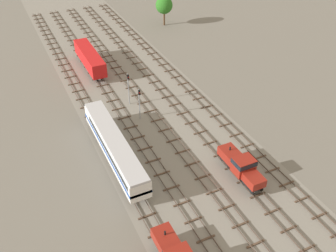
{
  "coord_description": "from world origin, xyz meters",
  "views": [
    {
      "loc": [
        -20.24,
        12.07,
        35.58
      ],
      "look_at": [
        0.0,
        54.46,
        1.5
      ],
      "focal_mm": 39.91,
      "sensor_mm": 36.0,
      "label": 1
    }
  ],
  "objects": [
    {
      "name": "ground_plane",
      "position": [
        0.0,
        56.0,
        0.0
      ],
      "size": [
        480.0,
        480.0,
        0.0
      ],
      "primitive_type": "plane",
      "color": "slate"
    },
    {
      "name": "ballast_bed",
      "position": [
        0.0,
        56.0,
        0.0
      ],
      "size": [
        22.94,
        176.0,
        0.01
      ],
      "primitive_type": "cube",
      "color": "gray",
      "rests_on": "ground"
    },
    {
      "name": "track_far_left",
      "position": [
        -9.47,
        57.0,
        0.14
      ],
      "size": [
        2.4,
        126.0,
        0.29
      ],
      "color": "#47382D",
      "rests_on": "ground"
    },
    {
      "name": "track_left",
      "position": [
        -4.73,
        57.0,
        0.14
      ],
      "size": [
        2.4,
        126.0,
        0.29
      ],
      "color": "#47382D",
      "rests_on": "ground"
    },
    {
      "name": "track_centre_left",
      "position": [
        0.0,
        57.0,
        0.14
      ],
      "size": [
        2.4,
        126.0,
        0.29
      ],
      "color": "#47382D",
      "rests_on": "ground"
    },
    {
      "name": "track_centre",
      "position": [
        4.73,
        57.0,
        0.14
      ],
      "size": [
        2.4,
        126.0,
        0.29
      ],
      "color": "#47382D",
      "rests_on": "ground"
    },
    {
      "name": "track_centre_right",
      "position": [
        9.47,
        57.0,
        0.14
      ],
      "size": [
        2.4,
        126.0,
        0.29
      ],
      "color": "#47382D",
      "rests_on": "ground"
    },
    {
      "name": "shunter_loco_centre_near",
      "position": [
        4.73,
        41.53,
        2.01
      ],
      "size": [
        2.74,
        8.46,
        3.1
      ],
      "color": "maroon",
      "rests_on": "ground"
    },
    {
      "name": "diesel_railcar_far_left_mid",
      "position": [
        -9.47,
        52.17,
        2.6
      ],
      "size": [
        2.96,
        20.5,
        3.8
      ],
      "color": "white",
      "rests_on": "ground"
    },
    {
      "name": "freight_boxcar_left_midfar",
      "position": [
        -4.73,
        81.34,
        2.45
      ],
      "size": [
        2.87,
        14.0,
        3.6
      ],
      "color": "red",
      "rests_on": "ground"
    },
    {
      "name": "signal_post_nearest",
      "position": [
        -2.37,
        65.22,
        3.76
      ],
      "size": [
        0.28,
        0.47,
        5.98
      ],
      "color": "gray",
      "rests_on": "ground"
    },
    {
      "name": "signal_post_mid",
      "position": [
        -2.37,
        60.25,
        3.56
      ],
      "size": [
        0.28,
        0.47,
        5.63
      ],
      "color": "gray",
      "rests_on": "ground"
    },
    {
      "name": "lineside_tree_1",
      "position": [
        19.27,
        97.08,
        5.11
      ],
      "size": [
        4.3,
        4.3,
        7.29
      ],
      "color": "#4C331E",
      "rests_on": "ground"
    }
  ]
}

